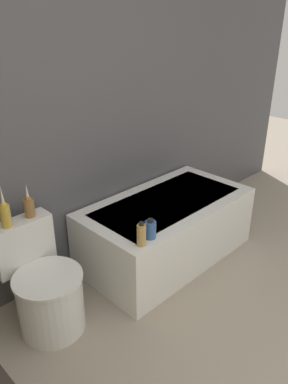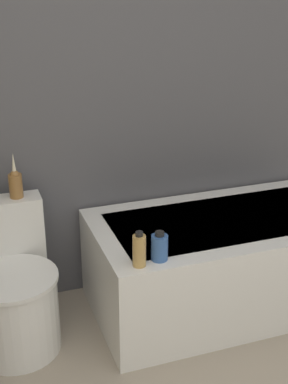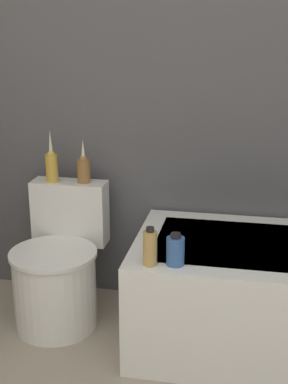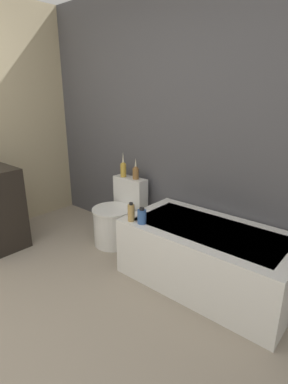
# 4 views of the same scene
# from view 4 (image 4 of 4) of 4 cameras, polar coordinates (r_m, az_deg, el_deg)

# --- Properties ---
(wall_back_tiled) EXTENTS (6.40, 0.06, 2.60)m
(wall_back_tiled) POSITION_cam_4_polar(r_m,az_deg,el_deg) (3.15, 3.42, 13.09)
(wall_back_tiled) COLOR #4C4C51
(wall_back_tiled) RESTS_ON ground_plane
(bathtub) EXTENTS (1.43, 0.76, 0.52)m
(bathtub) POSITION_cam_4_polar(r_m,az_deg,el_deg) (2.67, 11.92, -11.81)
(bathtub) COLOR white
(bathtub) RESTS_ON ground
(toilet) EXTENTS (0.44, 0.57, 0.70)m
(toilet) POSITION_cam_4_polar(r_m,az_deg,el_deg) (3.31, -5.19, -5.08)
(toilet) COLOR white
(toilet) RESTS_ON ground
(vase_gold) EXTENTS (0.06, 0.06, 0.28)m
(vase_gold) POSITION_cam_4_polar(r_m,az_deg,el_deg) (3.34, -3.97, 4.47)
(vase_gold) COLOR gold
(vase_gold) RESTS_ON toilet
(vase_silver) EXTENTS (0.07, 0.07, 0.23)m
(vase_silver) POSITION_cam_4_polar(r_m,az_deg,el_deg) (3.24, -1.59, 3.82)
(vase_silver) COLOR olive
(vase_silver) RESTS_ON toilet
(shampoo_bottle_tall) EXTENTS (0.06, 0.06, 0.17)m
(shampoo_bottle_tall) POSITION_cam_4_polar(r_m,az_deg,el_deg) (2.61, -2.46, -3.92)
(shampoo_bottle_tall) COLOR tan
(shampoo_bottle_tall) RESTS_ON bathtub
(shampoo_bottle_short) EXTENTS (0.08, 0.08, 0.14)m
(shampoo_bottle_short) POSITION_cam_4_polar(r_m,az_deg,el_deg) (2.56, -0.41, -4.65)
(shampoo_bottle_short) COLOR #335999
(shampoo_bottle_short) RESTS_ON bathtub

